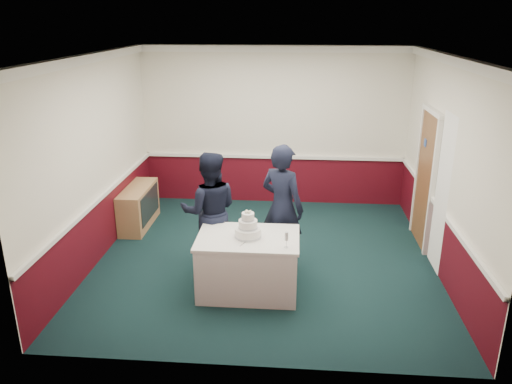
# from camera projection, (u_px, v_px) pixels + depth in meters

# --- Properties ---
(ground) EXTENTS (5.00, 5.00, 0.00)m
(ground) POSITION_uv_depth(u_px,v_px,m) (265.00, 258.00, 7.60)
(ground) COLOR black
(ground) RESTS_ON ground
(room_shell) EXTENTS (5.00, 5.00, 3.00)m
(room_shell) POSITION_uv_depth(u_px,v_px,m) (274.00, 123.00, 7.52)
(room_shell) COLOR silver
(room_shell) RESTS_ON ground
(sideboard) EXTENTS (0.41, 1.20, 0.70)m
(sideboard) POSITION_uv_depth(u_px,v_px,m) (139.00, 207.00, 8.68)
(sideboard) COLOR #9D7A4C
(sideboard) RESTS_ON ground
(cake_table) EXTENTS (1.32, 0.92, 0.79)m
(cake_table) POSITION_uv_depth(u_px,v_px,m) (248.00, 264.00, 6.58)
(cake_table) COLOR white
(cake_table) RESTS_ON ground
(wedding_cake) EXTENTS (0.35, 0.35, 0.36)m
(wedding_cake) POSITION_uv_depth(u_px,v_px,m) (248.00, 229.00, 6.41)
(wedding_cake) COLOR white
(wedding_cake) RESTS_ON cake_table
(cake_knife) EXTENTS (0.10, 0.21, 0.00)m
(cake_knife) POSITION_uv_depth(u_px,v_px,m) (244.00, 243.00, 6.26)
(cake_knife) COLOR silver
(cake_knife) RESTS_ON cake_table
(champagne_flute) EXTENTS (0.05, 0.05, 0.21)m
(champagne_flute) POSITION_uv_depth(u_px,v_px,m) (286.00, 237.00, 6.10)
(champagne_flute) COLOR silver
(champagne_flute) RESTS_ON cake_table
(person_man) EXTENTS (0.93, 0.78, 1.73)m
(person_man) POSITION_uv_depth(u_px,v_px,m) (210.00, 211.00, 7.08)
(person_man) COLOR black
(person_man) RESTS_ON ground
(person_woman) EXTENTS (0.80, 0.73, 1.84)m
(person_woman) POSITION_uv_depth(u_px,v_px,m) (282.00, 207.00, 7.08)
(person_woman) COLOR black
(person_woman) RESTS_ON ground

